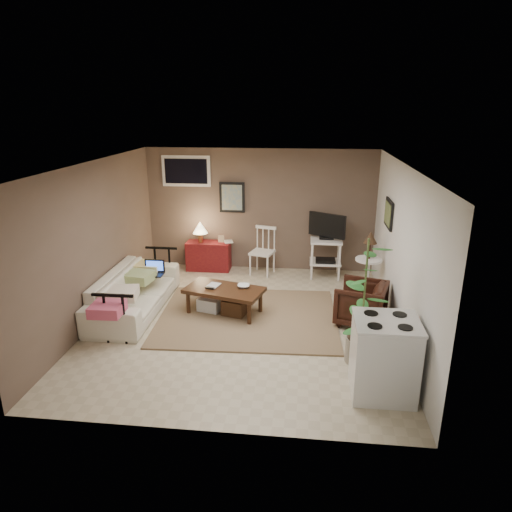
# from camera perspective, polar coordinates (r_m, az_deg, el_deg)

# --- Properties ---
(floor) EXTENTS (5.00, 5.00, 0.00)m
(floor) POSITION_cam_1_polar(r_m,az_deg,el_deg) (7.10, -1.60, -8.22)
(floor) COLOR #C1B293
(floor) RESTS_ON ground
(art_back) EXTENTS (0.50, 0.03, 0.60)m
(art_back) POSITION_cam_1_polar(r_m,az_deg,el_deg) (9.05, -3.01, 7.33)
(art_back) COLOR black
(art_right) EXTENTS (0.03, 0.60, 0.45)m
(art_right) POSITION_cam_1_polar(r_m,az_deg,el_deg) (7.64, 16.27, 5.10)
(art_right) COLOR black
(window) EXTENTS (0.96, 0.03, 0.60)m
(window) POSITION_cam_1_polar(r_m,az_deg,el_deg) (9.15, -8.72, 10.45)
(window) COLOR white
(rug) EXTENTS (2.83, 2.31, 0.03)m
(rug) POSITION_cam_1_polar(r_m,az_deg,el_deg) (7.23, -1.03, -7.59)
(rug) COLOR #89714F
(rug) RESTS_ON floor
(coffee_table) EXTENTS (1.33, 0.93, 0.46)m
(coffee_table) POSITION_cam_1_polar(r_m,az_deg,el_deg) (7.28, -4.04, -5.35)
(coffee_table) COLOR #3A1B0F
(coffee_table) RESTS_ON floor
(sofa) EXTENTS (0.65, 2.22, 0.87)m
(sofa) POSITION_cam_1_polar(r_m,az_deg,el_deg) (7.57, -15.01, -3.53)
(sofa) COLOR white
(sofa) RESTS_ON floor
(sofa_pillows) EXTENTS (0.43, 2.11, 0.15)m
(sofa_pillows) POSITION_cam_1_polar(r_m,az_deg,el_deg) (7.30, -15.39, -3.56)
(sofa_pillows) COLOR beige
(sofa_pillows) RESTS_ON sofa
(sofa_end_rails) EXTENTS (0.60, 2.21, 0.75)m
(sofa_end_rails) POSITION_cam_1_polar(r_m,az_deg,el_deg) (7.55, -14.07, -4.01)
(sofa_end_rails) COLOR black
(sofa_end_rails) RESTS_ON floor
(laptop) EXTENTS (0.34, 0.25, 0.23)m
(laptop) POSITION_cam_1_polar(r_m,az_deg,el_deg) (7.79, -12.64, -1.71)
(laptop) COLOR black
(laptop) RESTS_ON sofa
(red_console) EXTENTS (0.87, 0.39, 1.00)m
(red_console) POSITION_cam_1_polar(r_m,az_deg,el_deg) (9.21, -6.03, 0.36)
(red_console) COLOR maroon
(red_console) RESTS_ON floor
(spindle_chair) EXTENTS (0.52, 0.52, 0.93)m
(spindle_chair) POSITION_cam_1_polar(r_m,az_deg,el_deg) (8.91, 0.82, 0.45)
(spindle_chair) COLOR white
(spindle_chair) RESTS_ON floor
(tv_stand) EXTENTS (0.68, 0.48, 1.25)m
(tv_stand) POSITION_cam_1_polar(r_m,az_deg,el_deg) (8.78, 8.75, 1.50)
(tv_stand) COLOR white
(tv_stand) RESTS_ON floor
(side_table) EXTENTS (0.45, 0.45, 1.19)m
(side_table) POSITION_cam_1_polar(r_m,az_deg,el_deg) (7.89, 13.94, -0.20)
(side_table) COLOR white
(side_table) RESTS_ON floor
(armchair) EXTENTS (0.83, 0.86, 0.72)m
(armchair) POSITION_cam_1_polar(r_m,az_deg,el_deg) (7.09, 13.00, -5.54)
(armchair) COLOR black
(armchair) RESTS_ON floor
(potted_plant) EXTENTS (0.42, 0.42, 1.69)m
(potted_plant) POSITION_cam_1_polar(r_m,az_deg,el_deg) (5.84, 13.37, -5.08)
(potted_plant) COLOR gray
(potted_plant) RESTS_ON floor
(stove) EXTENTS (0.72, 0.67, 0.94)m
(stove) POSITION_cam_1_polar(r_m,az_deg,el_deg) (5.47, 15.69, -12.08)
(stove) COLOR silver
(stove) RESTS_ON floor
(bowl) EXTENTS (0.19, 0.06, 0.19)m
(bowl) POSITION_cam_1_polar(r_m,az_deg,el_deg) (7.19, -1.57, -3.24)
(bowl) COLOR #3A1B0F
(bowl) RESTS_ON coffee_table
(book_table) EXTENTS (0.18, 0.06, 0.25)m
(book_table) POSITION_cam_1_polar(r_m,az_deg,el_deg) (7.30, -6.04, -2.78)
(book_table) COLOR #3A1B0F
(book_table) RESTS_ON coffee_table
(book_console) EXTENTS (0.17, 0.07, 0.23)m
(book_console) POSITION_cam_1_polar(r_m,az_deg,el_deg) (9.05, -4.02, 2.38)
(book_console) COLOR #3A1B0F
(book_console) RESTS_ON red_console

